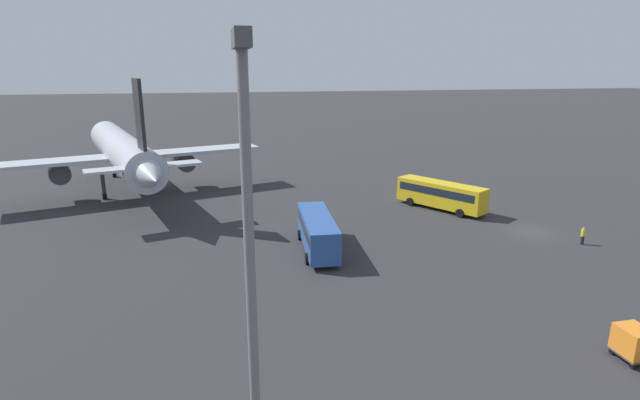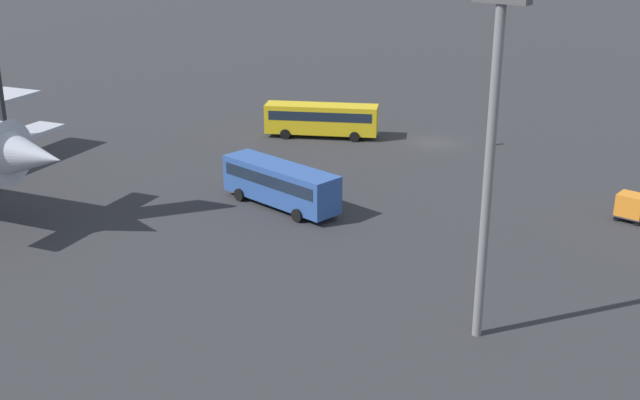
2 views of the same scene
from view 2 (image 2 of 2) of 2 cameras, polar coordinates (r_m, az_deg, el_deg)
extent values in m
plane|color=#2D2D30|center=(79.77, 8.18, 4.05)|extent=(600.00, 600.00, 0.00)
cone|color=#B2B7C1|center=(57.76, -20.21, 3.00)|extent=(6.90, 5.67, 4.13)
cube|color=gold|center=(80.56, 0.10, 5.80)|extent=(10.89, 8.04, 2.85)
cube|color=#192333|center=(80.44, 0.10, 6.14)|extent=(10.15, 7.60, 0.91)
cylinder|color=black|center=(80.20, -2.50, 4.70)|extent=(1.01, 0.78, 1.00)
cylinder|color=black|center=(82.73, -2.16, 5.18)|extent=(1.01, 0.78, 1.00)
cylinder|color=black|center=(79.23, 2.46, 4.51)|extent=(1.01, 0.78, 1.00)
cylinder|color=black|center=(81.79, 2.66, 5.00)|extent=(1.01, 0.78, 1.00)
cube|color=#2D5199|center=(61.34, -2.84, 1.19)|extent=(10.66, 3.43, 2.87)
cube|color=#192333|center=(61.19, -2.85, 1.64)|extent=(9.83, 3.41, 0.92)
cylinder|color=black|center=(63.25, -5.75, 0.38)|extent=(1.02, 0.38, 1.00)
cylinder|color=black|center=(64.95, -3.89, 0.96)|extent=(1.02, 0.38, 1.00)
cylinder|color=black|center=(58.70, -1.63, -1.11)|extent=(1.02, 0.38, 1.00)
cylinder|color=black|center=(60.53, 0.24, -0.43)|extent=(1.02, 0.38, 1.00)
cylinder|color=#1E1E2D|center=(79.61, 11.91, 4.11)|extent=(0.32, 0.32, 0.85)
cylinder|color=yellow|center=(79.41, 11.95, 4.63)|extent=(0.38, 0.38, 0.65)
sphere|color=tan|center=(79.30, 11.97, 4.94)|extent=(0.24, 0.24, 0.24)
cube|color=#38383D|center=(63.16, 21.17, -1.04)|extent=(2.00, 1.68, 0.10)
cube|color=orange|center=(62.88, 21.26, -0.32)|extent=(1.90, 1.60, 1.60)
cylinder|color=black|center=(62.88, 20.30, -1.25)|extent=(0.36, 0.12, 0.36)
cylinder|color=black|center=(64.02, 20.70, -0.92)|extent=(0.36, 0.12, 0.36)
cylinder|color=black|center=(62.45, 21.59, -1.56)|extent=(0.36, 0.12, 0.36)
cylinder|color=slate|center=(41.16, 11.86, 1.32)|extent=(0.50, 0.50, 17.49)
camera|label=1|loc=(33.80, 45.90, 5.72)|focal=28.00mm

